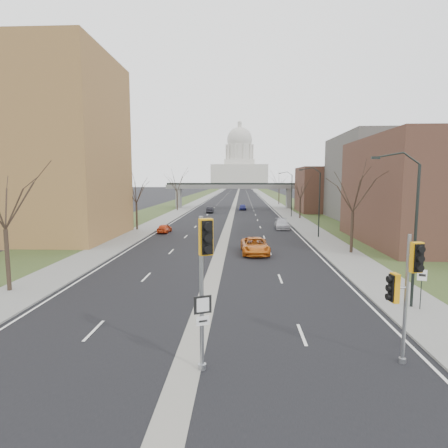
# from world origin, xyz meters

# --- Properties ---
(ground) EXTENTS (700.00, 700.00, 0.00)m
(ground) POSITION_xyz_m (0.00, 0.00, 0.00)
(ground) COLOR black
(ground) RESTS_ON ground
(road_surface) EXTENTS (20.00, 600.00, 0.01)m
(road_surface) POSITION_xyz_m (0.00, 150.00, 0.01)
(road_surface) COLOR black
(road_surface) RESTS_ON ground
(median_strip) EXTENTS (1.20, 600.00, 0.02)m
(median_strip) POSITION_xyz_m (0.00, 150.00, 0.00)
(median_strip) COLOR gray
(median_strip) RESTS_ON ground
(sidewalk_right) EXTENTS (4.00, 600.00, 0.12)m
(sidewalk_right) POSITION_xyz_m (12.00, 150.00, 0.06)
(sidewalk_right) COLOR gray
(sidewalk_right) RESTS_ON ground
(sidewalk_left) EXTENTS (4.00, 600.00, 0.12)m
(sidewalk_left) POSITION_xyz_m (-12.00, 150.00, 0.06)
(sidewalk_left) COLOR gray
(sidewalk_left) RESTS_ON ground
(grass_verge_right) EXTENTS (8.00, 600.00, 0.10)m
(grass_verge_right) POSITION_xyz_m (18.00, 150.00, 0.05)
(grass_verge_right) COLOR #2D3C1C
(grass_verge_right) RESTS_ON ground
(grass_verge_left) EXTENTS (8.00, 600.00, 0.10)m
(grass_verge_left) POSITION_xyz_m (-18.00, 150.00, 0.05)
(grass_verge_left) COLOR #2D3C1C
(grass_verge_left) RESTS_ON ground
(apartment_building) EXTENTS (25.00, 16.00, 22.00)m
(apartment_building) POSITION_xyz_m (-26.00, 30.00, 11.00)
(apartment_building) COLOR olive
(apartment_building) RESTS_ON ground
(commercial_block_near) EXTENTS (16.00, 20.00, 12.00)m
(commercial_block_near) POSITION_xyz_m (24.00, 28.00, 6.00)
(commercial_block_near) COLOR #523226
(commercial_block_near) RESTS_ON ground
(commercial_block_mid) EXTENTS (18.00, 22.00, 15.00)m
(commercial_block_mid) POSITION_xyz_m (28.00, 52.00, 7.50)
(commercial_block_mid) COLOR #5B5853
(commercial_block_mid) RESTS_ON ground
(commercial_block_far) EXTENTS (14.00, 14.00, 10.00)m
(commercial_block_far) POSITION_xyz_m (22.00, 70.00, 5.00)
(commercial_block_far) COLOR #523226
(commercial_block_far) RESTS_ON ground
(pedestrian_bridge) EXTENTS (34.00, 3.00, 6.45)m
(pedestrian_bridge) POSITION_xyz_m (0.00, 80.00, 4.84)
(pedestrian_bridge) COLOR slate
(pedestrian_bridge) RESTS_ON ground
(capitol) EXTENTS (48.00, 42.00, 55.75)m
(capitol) POSITION_xyz_m (0.00, 320.00, 18.60)
(capitol) COLOR #B8B5A8
(capitol) RESTS_ON ground
(streetlight_near) EXTENTS (2.61, 0.20, 8.70)m
(streetlight_near) POSITION_xyz_m (10.99, 6.00, 6.95)
(streetlight_near) COLOR black
(streetlight_near) RESTS_ON sidewalk_right
(streetlight_mid) EXTENTS (2.61, 0.20, 8.70)m
(streetlight_mid) POSITION_xyz_m (10.99, 32.00, 6.95)
(streetlight_mid) COLOR black
(streetlight_mid) RESTS_ON sidewalk_right
(streetlight_far) EXTENTS (2.61, 0.20, 8.70)m
(streetlight_far) POSITION_xyz_m (10.99, 58.00, 6.95)
(streetlight_far) COLOR black
(streetlight_far) RESTS_ON sidewalk_right
(tree_left_a) EXTENTS (7.20, 7.20, 9.40)m
(tree_left_a) POSITION_xyz_m (-13.00, 8.00, 6.64)
(tree_left_a) COLOR #382B21
(tree_left_a) RESTS_ON sidewalk_left
(tree_left_b) EXTENTS (6.75, 6.75, 8.81)m
(tree_left_b) POSITION_xyz_m (-13.00, 38.00, 6.23)
(tree_left_b) COLOR #382B21
(tree_left_b) RESTS_ON sidewalk_left
(tree_left_c) EXTENTS (7.65, 7.65, 9.99)m
(tree_left_c) POSITION_xyz_m (-13.00, 72.00, 7.04)
(tree_left_c) COLOR #382B21
(tree_left_c) RESTS_ON sidewalk_left
(tree_right_a) EXTENTS (7.20, 7.20, 9.40)m
(tree_right_a) POSITION_xyz_m (13.00, 22.00, 6.64)
(tree_right_a) COLOR #382B21
(tree_right_a) RESTS_ON sidewalk_right
(tree_right_b) EXTENTS (6.30, 6.30, 8.22)m
(tree_right_b) POSITION_xyz_m (13.00, 55.00, 5.82)
(tree_right_b) COLOR #382B21
(tree_right_b) RESTS_ON sidewalk_right
(tree_right_c) EXTENTS (7.65, 7.65, 9.99)m
(tree_right_c) POSITION_xyz_m (13.00, 95.00, 7.04)
(tree_right_c) COLOR #382B21
(tree_right_c) RESTS_ON sidewalk_right
(signal_pole_median) EXTENTS (0.86, 0.99, 5.95)m
(signal_pole_median) POSITION_xyz_m (0.77, -1.73, 4.15)
(signal_pole_median) COLOR gray
(signal_pole_median) RESTS_ON ground
(signal_pole_right) EXTENTS (1.04, 0.89, 5.21)m
(signal_pole_right) POSITION_xyz_m (8.43, -0.74, 3.41)
(signal_pole_right) COLOR gray
(signal_pole_right) RESTS_ON ground
(speed_limit_sign) EXTENTS (0.47, 0.19, 2.25)m
(speed_limit_sign) POSITION_xyz_m (12.08, 5.56, 1.67)
(speed_limit_sign) COLOR black
(speed_limit_sign) RESTS_ON sidewalk_right
(car_left_near) EXTENTS (1.63, 3.68, 1.23)m
(car_left_near) POSITION_xyz_m (-8.50, 35.60, 0.62)
(car_left_near) COLOR #C73D16
(car_left_near) RESTS_ON ground
(car_left_far) EXTENTS (1.44, 4.09, 1.34)m
(car_left_far) POSITION_xyz_m (-4.74, 66.52, 0.67)
(car_left_far) COLOR black
(car_left_far) RESTS_ON ground
(car_right_near) EXTENTS (2.90, 5.81, 1.58)m
(car_right_near) POSITION_xyz_m (3.46, 21.47, 0.79)
(car_right_near) COLOR #C66015
(car_right_near) RESTS_ON ground
(car_right_mid) EXTENTS (2.19, 5.07, 1.45)m
(car_right_mid) POSITION_xyz_m (8.16, 40.47, 0.73)
(car_right_mid) COLOR #B5B5BD
(car_right_mid) RESTS_ON ground
(car_right_far) EXTENTS (1.71, 4.22, 1.44)m
(car_right_far) POSITION_xyz_m (2.37, 74.84, 0.72)
(car_right_far) COLOR navy
(car_right_far) RESTS_ON ground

